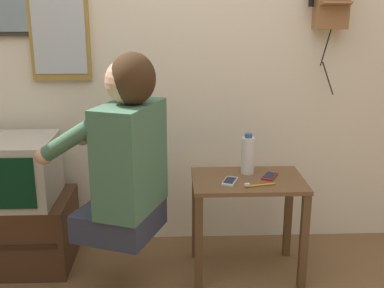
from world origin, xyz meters
TOP-DOWN VIEW (x-y plane):
  - wall_back at (0.00, 0.98)m, footprint 6.80×0.05m
  - side_table at (0.35, 0.52)m, footprint 0.59×0.40m
  - person at (-0.28, 0.35)m, footprint 0.62×0.56m
  - tv_stand at (-0.98, 0.67)m, footprint 0.70×0.46m
  - television at (-0.97, 0.65)m, footprint 0.52×0.43m
  - framed_picture at (-0.94, 0.94)m, footprint 0.43×0.03m
  - wall_mirror at (-0.68, 0.93)m, footprint 0.34×0.04m
  - cell_phone_held at (0.25, 0.47)m, footprint 0.10×0.14m
  - cell_phone_spare at (0.47, 0.54)m, footprint 0.11×0.14m
  - water_bottle at (0.36, 0.61)m, footprint 0.07×0.07m
  - toothbrush at (0.38, 0.41)m, footprint 0.17×0.05m

SIDE VIEW (x-z plane):
  - tv_stand at x=-0.98m, z-range 0.00..0.40m
  - side_table at x=0.35m, z-range 0.16..0.71m
  - cell_phone_held at x=0.25m, z-range 0.55..0.57m
  - cell_phone_spare at x=0.47m, z-range 0.55..0.57m
  - toothbrush at x=0.38m, z-range 0.55..0.57m
  - television at x=-0.97m, z-range 0.40..0.75m
  - water_bottle at x=0.36m, z-range 0.55..0.77m
  - person at x=-0.28m, z-range 0.30..1.21m
  - wall_back at x=0.00m, z-range 0.00..2.55m
  - wall_mirror at x=-0.68m, z-range 1.03..1.81m
  - framed_picture at x=-0.94m, z-range 1.27..1.64m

